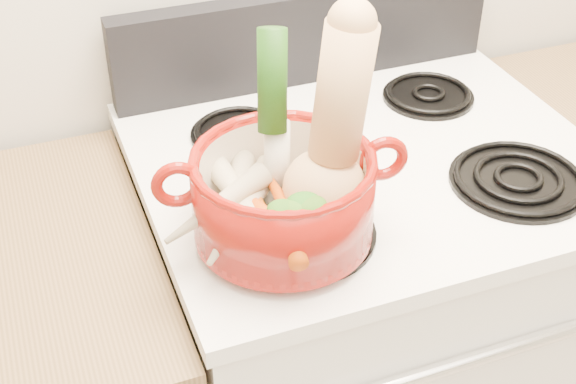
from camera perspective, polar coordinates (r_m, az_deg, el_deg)
name	(u,v)px	position (r m, az deg, el deg)	size (l,w,h in m)	color
stove_body	(356,352)	(1.70, 4.84, -11.26)	(0.76, 0.65, 0.92)	white
cooktop	(369,163)	(1.39, 5.81, 2.09)	(0.78, 0.67, 0.03)	white
control_backsplash	(306,36)	(1.58, 1.26, 11.00)	(0.76, 0.05, 0.18)	black
oven_handle	(460,364)	(1.27, 12.13, -11.86)	(0.02, 0.02, 0.60)	silver
burner_front_left	(302,231)	(1.20, 0.98, -2.79)	(0.22, 0.22, 0.02)	black
burner_front_right	(518,179)	(1.36, 16.06, 0.92)	(0.22, 0.22, 0.02)	black
burner_back_left	(239,132)	(1.43, -3.48, 4.31)	(0.17, 0.17, 0.02)	black
burner_back_right	(428,94)	(1.56, 9.95, 6.87)	(0.17, 0.17, 0.02)	black
dutch_oven	(283,196)	(1.14, -0.36, -0.31)	(0.26, 0.26, 0.13)	maroon
pot_handle_left	(177,184)	(1.10, -7.88, 0.54)	(0.07, 0.07, 0.02)	maroon
pot_handle_right	(384,158)	(1.15, 6.83, 2.39)	(0.07, 0.07, 0.02)	maroon
squash	(335,126)	(1.09, 3.38, 4.68)	(0.12, 0.12, 0.30)	tan
leek	(277,118)	(1.13, -0.82, 5.30)	(0.04, 0.04, 0.27)	beige
ginger	(268,179)	(1.21, -1.40, 0.95)	(0.07, 0.05, 0.04)	tan
parsnip_0	(238,204)	(1.15, -3.54, -0.83)	(0.04, 0.04, 0.20)	beige
parsnip_1	(242,210)	(1.13, -3.31, -1.27)	(0.04, 0.04, 0.21)	beige
parsnip_2	(237,191)	(1.16, -3.64, 0.08)	(0.05, 0.05, 0.21)	#EDE4C1
parsnip_3	(216,204)	(1.12, -5.12, -0.89)	(0.04, 0.04, 0.18)	beige
carrot_0	(264,216)	(1.13, -1.70, -1.70)	(0.04, 0.04, 0.18)	#E0510B
carrot_1	(269,228)	(1.11, -1.34, -2.57)	(0.03, 0.03, 0.14)	#E0610B
carrot_2	(287,210)	(1.12, -0.09, -1.32)	(0.03, 0.03, 0.18)	#D3580A
carrot_3	(292,233)	(1.08, 0.25, -2.95)	(0.03, 0.03, 0.13)	#BB5409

